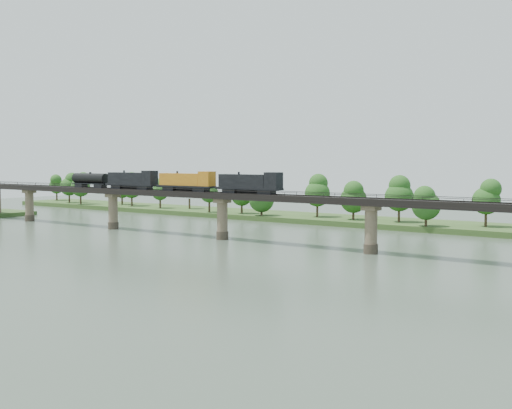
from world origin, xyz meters
The scene contains 6 objects.
ground centered at (0.00, 0.00, 0.00)m, with size 400.00×400.00×0.00m, color #354335.
far_bank centered at (0.00, 85.00, 0.80)m, with size 300.00×24.00×1.60m, color #2C481D.
bridge centered at (0.00, 30.00, 5.46)m, with size 236.00×30.00×11.50m.
bridge_superstructure centered at (0.00, 30.00, 11.79)m, with size 220.00×4.90×0.75m.
far_treeline centered at (-8.21, 80.52, 8.83)m, with size 289.06×17.54×13.60m.
freight_train centered at (-18.71, 30.00, 13.93)m, with size 74.05×2.89×5.10m.
Camera 1 is at (99.93, -89.78, 19.20)m, focal length 45.00 mm.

